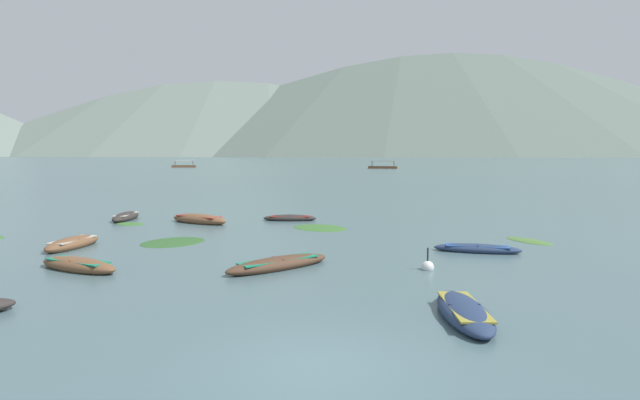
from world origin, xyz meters
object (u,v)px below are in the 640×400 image
Objects in this scene: rowboat_0 at (78,265)px; ferry_0 at (184,166)px; ferry_1 at (383,167)px; rowboat_7 at (290,218)px; rowboat_5 at (199,219)px; rowboat_8 at (126,217)px; rowboat_4 at (477,249)px; mooring_buoy at (428,267)px; rowboat_1 at (279,264)px; rowboat_6 at (464,312)px; rowboat_3 at (72,243)px.

ferry_0 is (-39.10, 145.33, 0.26)m from rowboat_0.
rowboat_7 is at bearing -98.94° from ferry_1.
ferry_1 is at bearing 81.06° from rowboat_7.
rowboat_5 reaches higher than rowboat_8.
rowboat_5 is 0.55× the size of ferry_0.
mooring_buoy reaches higher than rowboat_4.
rowboat_4 is at bearing 21.57° from rowboat_1.
rowboat_0 reaches higher than rowboat_4.
rowboat_1 is at bearing 134.36° from rowboat_6.
ferry_1 is (64.65, -12.09, -0.00)m from ferry_0.
rowboat_8 is (-1.56, 9.78, 0.00)m from rowboat_3.
rowboat_5 is 21.60m from rowboat_6.
mooring_buoy is (5.64, -0.09, -0.07)m from rowboat_1.
rowboat_3 reaches higher than rowboat_4.
rowboat_7 is 139.02m from ferry_0.
mooring_buoy is at bearing 88.81° from rowboat_6.
rowboat_4 is at bearing -31.30° from rowboat_5.
rowboat_4 is at bearing 50.23° from mooring_buoy.
rowboat_5 is at bearing 148.70° from rowboat_4.
rowboat_5 is 1.17× the size of rowboat_8.
rowboat_8 is 0.41× the size of ferry_1.
ferry_0 reaches higher than rowboat_8.
rowboat_1 is 0.95× the size of rowboat_5.
mooring_buoy is (52.24, -145.01, -0.34)m from ferry_0.
rowboat_1 is 1.19× the size of rowboat_7.
rowboat_7 is (6.82, 14.12, -0.03)m from rowboat_0.
ferry_1 is (29.66, 119.05, 0.25)m from rowboat_8.
rowboat_0 is 1.03× the size of rowboat_8.
rowboat_3 is 3.64× the size of mooring_buoy.
rowboat_4 is 13.84m from rowboat_7.
rowboat_3 reaches higher than rowboat_6.
rowboat_5 is at bearing 117.10° from rowboat_1.
rowboat_6 is at bearing -91.19° from mooring_buoy.
rowboat_8 is at bearing 179.61° from rowboat_7.
rowboat_0 is 12.87m from rowboat_5.
rowboat_7 is (-0.69, 13.70, -0.02)m from rowboat_1.
ferry_0 reaches higher than mooring_buoy.
rowboat_4 is at bearing -27.36° from rowboat_8.
rowboat_0 is at bearing -100.86° from ferry_1.
ferry_1 is (25.56, 133.24, 0.26)m from rowboat_0.
rowboat_1 is 152.23m from ferry_0.
rowboat_3 is at bearing 158.28° from rowboat_1.
rowboat_5 reaches higher than rowboat_1.
rowboat_5 is (3.70, 8.40, 0.03)m from rowboat_3.
rowboat_0 is 135.67m from ferry_1.
rowboat_5 reaches higher than rowboat_6.
rowboat_7 is at bearing 107.79° from rowboat_6.
rowboat_3 reaches higher than rowboat_1.
ferry_0 is at bearing 109.81° from mooring_buoy.
rowboat_7 is 10.92m from rowboat_8.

